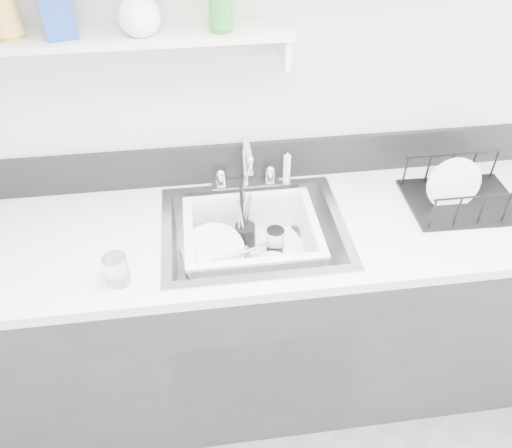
{
  "coord_description": "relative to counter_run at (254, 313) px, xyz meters",
  "views": [
    {
      "loc": [
        -0.17,
        -0.12,
        2.06
      ],
      "look_at": [
        0.0,
        1.14,
        0.98
      ],
      "focal_mm": 35.0,
      "sensor_mm": 36.0,
      "label": 1
    }
  ],
  "objects": [
    {
      "name": "counter_run",
      "position": [
        0.0,
        0.0,
        0.0
      ],
      "size": [
        3.2,
        0.62,
        0.92
      ],
      "color": "#29292D",
      "rests_on": "ground"
    },
    {
      "name": "wall_shelf",
      "position": [
        -0.35,
        0.23,
        1.05
      ],
      "size": [
        1.0,
        0.16,
        0.12
      ],
      "color": "silver",
      "rests_on": "room_shell"
    },
    {
      "name": "faucet",
      "position": [
        0.0,
        0.25,
        0.52
      ],
      "size": [
        0.26,
        0.18,
        0.23
      ],
      "color": "silver",
      "rests_on": "counter_run"
    },
    {
      "name": "sink",
      "position": [
        0.0,
        0.0,
        0.37
      ],
      "size": [
        0.64,
        0.52,
        0.2
      ],
      "primitive_type": null,
      "color": "silver",
      "rests_on": "counter_run"
    },
    {
      "name": "dish_rack",
      "position": [
        0.78,
        0.04,
        0.53
      ],
      "size": [
        0.41,
        0.31,
        0.14
      ],
      "primitive_type": null,
      "rotation": [
        0.0,
        0.0,
        -0.03
      ],
      "color": "black",
      "rests_on": "counter_run"
    },
    {
      "name": "room_shell",
      "position": [
        0.0,
        -0.8,
        1.22
      ],
      "size": [
        3.5,
        3.0,
        2.6
      ],
      "color": "silver",
      "rests_on": "ground"
    },
    {
      "name": "utensil_cup",
      "position": [
        -0.02,
        0.08,
        0.36
      ],
      "size": [
        0.08,
        0.08,
        0.25
      ],
      "rotation": [
        0.0,
        0.0,
        0.05
      ],
      "color": "black",
      "rests_on": "wash_tub"
    },
    {
      "name": "plate_stack",
      "position": [
        -0.14,
        0.0,
        0.34
      ],
      "size": [
        0.27,
        0.27,
        0.11
      ],
      "rotation": [
        0.0,
        0.0,
        -0.34
      ],
      "color": "white",
      "rests_on": "wash_tub"
    },
    {
      "name": "soap_bottle_c",
      "position": [
        -0.31,
        0.21,
        1.15
      ],
      "size": [
        0.13,
        0.13,
        0.16
      ],
      "primitive_type": "imported",
      "rotation": [
        0.0,
        0.0,
        0.05
      ],
      "color": "white",
      "rests_on": "wall_shelf"
    },
    {
      "name": "ladle",
      "position": [
        -0.07,
        0.01,
        0.35
      ],
      "size": [
        0.22,
        0.28,
        0.08
      ],
      "primitive_type": null,
      "rotation": [
        0.0,
        0.0,
        -1.04
      ],
      "color": "silver",
      "rests_on": "wash_tub"
    },
    {
      "name": "tumbler_in_tub",
      "position": [
        0.08,
        0.04,
        0.35
      ],
      "size": [
        0.07,
        0.07,
        0.1
      ],
      "primitive_type": "cylinder",
      "rotation": [
        0.0,
        0.0,
        -0.1
      ],
      "color": "white",
      "rests_on": "wash_tub"
    },
    {
      "name": "wash_tub",
      "position": [
        -0.01,
        0.0,
        0.38
      ],
      "size": [
        0.58,
        0.53,
        0.18
      ],
      "primitive_type": null,
      "rotation": [
        0.0,
        0.0,
        0.35
      ],
      "color": "white",
      "rests_on": "sink"
    },
    {
      "name": "bowl_small",
      "position": [
        0.06,
        -0.05,
        0.32
      ],
      "size": [
        0.11,
        0.11,
        0.03
      ],
      "primitive_type": "imported",
      "rotation": [
        0.0,
        0.0,
        0.01
      ],
      "color": "white",
      "rests_on": "wash_tub"
    },
    {
      "name": "soap_bottle_b",
      "position": [
        -0.54,
        0.23,
        1.17
      ],
      "size": [
        0.11,
        0.11,
        0.2
      ],
      "primitive_type": "imported",
      "rotation": [
        0.0,
        0.0,
        0.26
      ],
      "color": "#1D429F",
      "rests_on": "wall_shelf"
    },
    {
      "name": "side_sprayer",
      "position": [
        0.16,
        0.25,
        0.53
      ],
      "size": [
        0.03,
        0.03,
        0.14
      ],
      "primitive_type": "cylinder",
      "color": "white",
      "rests_on": "counter_run"
    },
    {
      "name": "backsplash",
      "position": [
        0.0,
        0.3,
        0.54
      ],
      "size": [
        3.2,
        0.02,
        0.16
      ],
      "primitive_type": "cube",
      "color": "black",
      "rests_on": "counter_run"
    },
    {
      "name": "tumbler_counter",
      "position": [
        -0.45,
        -0.2,
        0.51
      ],
      "size": [
        0.09,
        0.09,
        0.1
      ],
      "primitive_type": "cylinder",
      "rotation": [
        0.0,
        0.0,
        -0.28
      ],
      "color": "white",
      "rests_on": "counter_run"
    }
  ]
}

